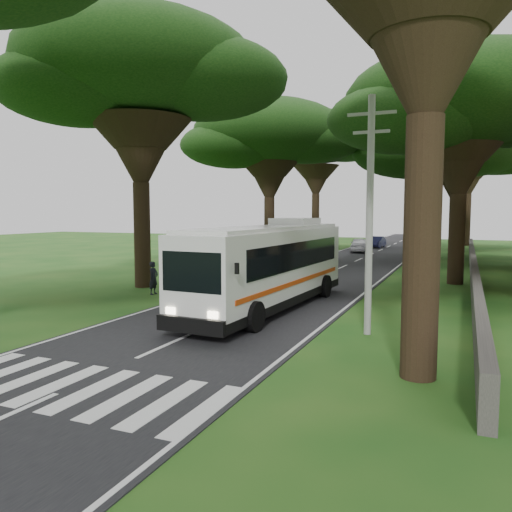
# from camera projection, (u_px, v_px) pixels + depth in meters

# --- Properties ---
(ground) EXTENTS (140.00, 140.00, 0.00)m
(ground) POSITION_uv_depth(u_px,v_px,m) (125.00, 364.00, 13.67)
(ground) COLOR #164814
(ground) RESTS_ON ground
(road) EXTENTS (8.00, 120.00, 0.04)m
(road) POSITION_uv_depth(u_px,v_px,m) (339.00, 269.00, 36.61)
(road) COLOR black
(road) RESTS_ON ground
(crosswalk) EXTENTS (8.00, 3.00, 0.01)m
(crosswalk) POSITION_uv_depth(u_px,v_px,m) (72.00, 388.00, 11.84)
(crosswalk) COLOR silver
(crosswalk) RESTS_ON ground
(property_wall) EXTENTS (0.35, 50.00, 1.20)m
(property_wall) POSITION_uv_depth(u_px,v_px,m) (473.00, 267.00, 32.15)
(property_wall) COLOR #383533
(property_wall) RESTS_ON ground
(pole_near) EXTENTS (1.60, 0.24, 8.00)m
(pole_near) POSITION_uv_depth(u_px,v_px,m) (370.00, 212.00, 16.68)
(pole_near) COLOR gray
(pole_near) RESTS_ON ground
(pole_mid) EXTENTS (1.60, 0.24, 8.00)m
(pole_mid) POSITION_uv_depth(u_px,v_px,m) (421.00, 212.00, 35.03)
(pole_mid) COLOR gray
(pole_mid) RESTS_ON ground
(pole_far) EXTENTS (1.60, 0.24, 8.00)m
(pole_far) POSITION_uv_depth(u_px,v_px,m) (437.00, 212.00, 53.38)
(pole_far) COLOR gray
(pole_far) RESTS_ON ground
(tree_l_mida) EXTENTS (12.91, 12.91, 14.54)m
(tree_l_mida) POSITION_uv_depth(u_px,v_px,m) (139.00, 73.00, 26.75)
(tree_l_mida) COLOR black
(tree_l_mida) RESTS_ON ground
(tree_l_midb) EXTENTS (13.17, 13.17, 13.80)m
(tree_l_midb) POSITION_uv_depth(u_px,v_px,m) (269.00, 134.00, 43.14)
(tree_l_midb) COLOR black
(tree_l_midb) RESTS_ON ground
(tree_l_far) EXTENTS (14.73, 14.73, 16.21)m
(tree_l_far) POSITION_uv_depth(u_px,v_px,m) (316.00, 139.00, 59.86)
(tree_l_far) COLOR black
(tree_l_far) RESTS_ON ground
(tree_r_mida) EXTENTS (13.04, 13.04, 13.24)m
(tree_r_mida) POSITION_uv_depth(u_px,v_px,m) (461.00, 102.00, 28.01)
(tree_r_mida) COLOR black
(tree_r_mida) RESTS_ON ground
(tree_r_midb) EXTENTS (16.31, 16.31, 14.09)m
(tree_r_midb) POSITION_uv_depth(u_px,v_px,m) (458.00, 140.00, 44.70)
(tree_r_midb) COLOR black
(tree_r_midb) RESTS_ON ground
(tree_r_far) EXTENTS (14.29, 14.29, 16.13)m
(tree_r_far) POSITION_uv_depth(u_px,v_px,m) (470.00, 139.00, 60.62)
(tree_r_far) COLOR black
(tree_r_far) RESTS_ON ground
(coach_bus) EXTENTS (3.32, 12.20, 3.56)m
(coach_bus) POSITION_uv_depth(u_px,v_px,m) (270.00, 265.00, 21.31)
(coach_bus) COLOR silver
(coach_bus) RESTS_ON ground
(distant_car_a) EXTENTS (2.57, 4.69, 1.51)m
(distant_car_a) POSITION_uv_depth(u_px,v_px,m) (359.00, 245.00, 51.29)
(distant_car_a) COLOR #B8B8BD
(distant_car_a) RESTS_ON road
(distant_car_b) EXTENTS (1.63, 3.94, 1.27)m
(distant_car_b) POSITION_uv_depth(u_px,v_px,m) (377.00, 242.00, 58.02)
(distant_car_b) COLOR navy
(distant_car_b) RESTS_ON road
(distant_car_c) EXTENTS (2.33, 5.03, 1.42)m
(distant_car_c) POSITION_uv_depth(u_px,v_px,m) (411.00, 235.00, 72.41)
(distant_car_c) COLOR maroon
(distant_car_c) RESTS_ON road
(pedestrian) EXTENTS (0.41, 0.61, 1.67)m
(pedestrian) POSITION_uv_depth(u_px,v_px,m) (154.00, 278.00, 25.20)
(pedestrian) COLOR black
(pedestrian) RESTS_ON ground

